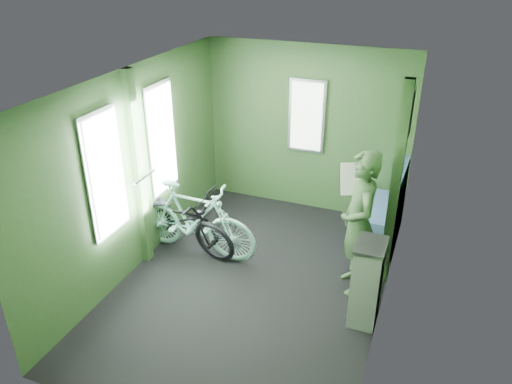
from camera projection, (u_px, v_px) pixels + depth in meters
room at (250, 164)px, 5.01m from camera, size 4.00×4.02×2.31m
bicycle_black at (180, 248)px, 6.25m from camera, size 1.79×1.08×0.97m
bicycle_mint at (196, 253)px, 6.14m from camera, size 1.63×0.61×1.01m
passenger at (359, 223)px, 5.19m from camera, size 0.59×0.75×1.62m
waste_box at (367, 283)px, 4.87m from camera, size 0.27×0.37×0.91m
bench_seat at (379, 218)px, 6.31m from camera, size 0.55×0.97×1.01m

